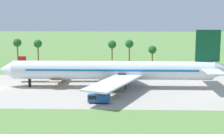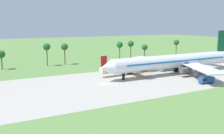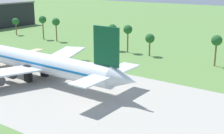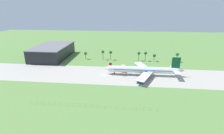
{
  "view_description": "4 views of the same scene",
  "coord_description": "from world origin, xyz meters",
  "px_view_note": "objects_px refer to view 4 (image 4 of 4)",
  "views": [
    {
      "loc": [
        38.05,
        -100.82,
        23.12
      ],
      "look_at": [
        34.54,
        2.44,
        6.34
      ],
      "focal_mm": 55.0,
      "sensor_mm": 36.0,
      "label": 1
    },
    {
      "loc": [
        -37.99,
        -76.07,
        20.86
      ],
      "look_at": [
        4.08,
        2.44,
        5.34
      ],
      "focal_mm": 40.0,
      "sensor_mm": 36.0,
      "label": 2
    },
    {
      "loc": [
        106.8,
        -55.8,
        28.39
      ],
      "look_at": [
        65.0,
        2.44,
        8.16
      ],
      "focal_mm": 50.0,
      "sensor_mm": 36.0,
      "label": 3
    },
    {
      "loc": [
        22.59,
        -148.02,
        59.56
      ],
      "look_at": [
        6.6,
        5.0,
        6.0
      ],
      "focal_mm": 28.0,
      "sensor_mm": 36.0,
      "label": 4
    }
  ],
  "objects_px": {
    "jet_airliner": "(144,70)",
    "baggage_tug": "(140,82)",
    "terminal_building": "(53,52)",
    "regional_aircraft": "(123,69)",
    "no_stopping_sign": "(105,107)"
  },
  "relations": [
    {
      "from": "jet_airliner",
      "to": "regional_aircraft",
      "type": "xyz_separation_m",
      "value": [
        -19.28,
        8.36,
        -2.48
      ]
    },
    {
      "from": "regional_aircraft",
      "to": "baggage_tug",
      "type": "distance_m",
      "value": 30.85
    },
    {
      "from": "regional_aircraft",
      "to": "terminal_building",
      "type": "bearing_deg",
      "value": 155.63
    },
    {
      "from": "jet_airliner",
      "to": "baggage_tug",
      "type": "bearing_deg",
      "value": -103.53
    },
    {
      "from": "baggage_tug",
      "to": "regional_aircraft",
      "type": "bearing_deg",
      "value": 118.67
    },
    {
      "from": "regional_aircraft",
      "to": "terminal_building",
      "type": "distance_m",
      "value": 96.75
    },
    {
      "from": "regional_aircraft",
      "to": "terminal_building",
      "type": "xyz_separation_m",
      "value": [
        -88.02,
        39.88,
        4.63
      ]
    },
    {
      "from": "baggage_tug",
      "to": "no_stopping_sign",
      "type": "height_order",
      "value": "baggage_tug"
    },
    {
      "from": "jet_airliner",
      "to": "baggage_tug",
      "type": "relative_size",
      "value": 12.64
    },
    {
      "from": "jet_airliner",
      "to": "no_stopping_sign",
      "type": "bearing_deg",
      "value": -115.61
    },
    {
      "from": "regional_aircraft",
      "to": "no_stopping_sign",
      "type": "height_order",
      "value": "regional_aircraft"
    },
    {
      "from": "jet_airliner",
      "to": "regional_aircraft",
      "type": "bearing_deg",
      "value": 156.56
    },
    {
      "from": "no_stopping_sign",
      "to": "terminal_building",
      "type": "height_order",
      "value": "terminal_building"
    },
    {
      "from": "jet_airliner",
      "to": "terminal_building",
      "type": "height_order",
      "value": "jet_airliner"
    },
    {
      "from": "jet_airliner",
      "to": "baggage_tug",
      "type": "xyz_separation_m",
      "value": [
        -4.5,
        -18.68,
        -4.04
      ]
    }
  ]
}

